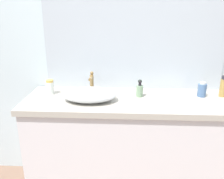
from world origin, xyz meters
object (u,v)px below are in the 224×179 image
object	(u,v)px
perfume_bottle	(50,87)
spray_can	(223,87)
lotion_bottle	(202,90)
soap_dispenser	(140,90)
sink_basin	(89,95)

from	to	relation	value
perfume_bottle	spray_can	xyz separation A→B (m)	(1.38, 0.01, 0.02)
lotion_bottle	perfume_bottle	distance (m)	1.21
lotion_bottle	soap_dispenser	bearing A→B (deg)	-176.46
soap_dispenser	lotion_bottle	size ratio (longest dim) A/B	1.19
sink_basin	soap_dispenser	bearing A→B (deg)	15.85
lotion_bottle	spray_can	distance (m)	0.16
soap_dispenser	perfume_bottle	distance (m)	0.72
sink_basin	soap_dispenser	distance (m)	0.40
lotion_bottle	spray_can	bearing A→B (deg)	2.13
spray_can	perfume_bottle	bearing A→B (deg)	-179.40
soap_dispenser	spray_can	distance (m)	0.66
lotion_bottle	perfume_bottle	world-z (taller)	perfume_bottle
lotion_bottle	perfume_bottle	bearing A→B (deg)	-179.60
perfume_bottle	soap_dispenser	bearing A→B (deg)	-1.74
soap_dispenser	perfume_bottle	world-z (taller)	soap_dispenser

